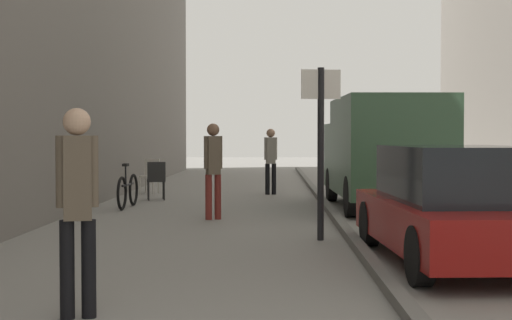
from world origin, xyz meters
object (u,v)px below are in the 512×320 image
at_px(pedestrian_mid_block, 77,197).
at_px(delivery_van, 384,150).
at_px(bicycle_leaning, 128,191).
at_px(cafe_chair_near_window, 150,173).
at_px(pedestrian_far_crossing, 271,157).
at_px(street_sign_post, 321,138).
at_px(parked_car, 457,206).
at_px(pedestrian_main_foreground, 213,164).
at_px(cafe_chair_by_doorway, 156,178).

distance_m(pedestrian_mid_block, delivery_van, 10.62).
height_order(bicycle_leaning, cafe_chair_near_window, bicycle_leaning).
height_order(delivery_van, bicycle_leaning, delivery_van).
height_order(pedestrian_far_crossing, bicycle_leaning, pedestrian_far_crossing).
xyz_separation_m(pedestrian_far_crossing, street_sign_post, (0.76, -8.77, 0.53)).
bearing_deg(pedestrian_mid_block, cafe_chair_near_window, 81.33).
height_order(parked_car, street_sign_post, street_sign_post).
height_order(pedestrian_mid_block, bicycle_leaning, pedestrian_mid_block).
bearing_deg(pedestrian_main_foreground, bicycle_leaning, 111.29).
bearing_deg(cafe_chair_by_doorway, bicycle_leaning, -111.03).
bearing_deg(cafe_chair_near_window, bicycle_leaning, 105.67).
relative_size(pedestrian_far_crossing, cafe_chair_near_window, 1.88).
height_order(pedestrian_main_foreground, street_sign_post, street_sign_post).
bearing_deg(delivery_van, cafe_chair_near_window, 142.73).
distance_m(pedestrian_far_crossing, cafe_chair_near_window, 3.34).
height_order(pedestrian_main_foreground, cafe_chair_by_doorway, pedestrian_main_foreground).
bearing_deg(pedestrian_far_crossing, street_sign_post, -96.59).
height_order(parked_car, bicycle_leaning, parked_car).
bearing_deg(bicycle_leaning, cafe_chair_by_doorway, 83.85).
xyz_separation_m(pedestrian_far_crossing, bicycle_leaning, (-3.12, -3.82, -0.64)).
bearing_deg(bicycle_leaning, pedestrian_main_foreground, -44.37).
xyz_separation_m(delivery_van, parked_car, (-0.13, -6.90, -0.56)).
bearing_deg(delivery_van, street_sign_post, -110.34).
height_order(pedestrian_main_foreground, pedestrian_far_crossing, pedestrian_main_foreground).
relative_size(delivery_van, bicycle_leaning, 2.93).
bearing_deg(pedestrian_main_foreground, cafe_chair_near_window, 87.71).
xyz_separation_m(pedestrian_far_crossing, cafe_chair_by_doorway, (-2.80, -1.82, -0.47)).
height_order(street_sign_post, cafe_chair_near_window, street_sign_post).
relative_size(street_sign_post, cafe_chair_by_doorway, 2.77).
bearing_deg(cafe_chair_near_window, cafe_chair_by_doorway, 116.14).
distance_m(parked_car, street_sign_post, 2.65).
height_order(pedestrian_main_foreground, pedestrian_mid_block, pedestrian_mid_block).
bearing_deg(parked_car, pedestrian_main_foreground, 122.56).
height_order(pedestrian_far_crossing, cafe_chair_by_doorway, pedestrian_far_crossing).
distance_m(cafe_chair_near_window, cafe_chair_by_doorway, 2.18).
bearing_deg(bicycle_leaning, street_sign_post, -49.16).
xyz_separation_m(pedestrian_far_crossing, cafe_chair_near_window, (-3.29, 0.31, -0.47)).
relative_size(pedestrian_mid_block, bicycle_leaning, 1.03).
xyz_separation_m(parked_car, street_sign_post, (-1.55, 1.98, 0.83)).
bearing_deg(pedestrian_mid_block, cafe_chair_by_doorway, 80.20).
xyz_separation_m(pedestrian_far_crossing, delivery_van, (2.45, -3.84, 0.26)).
xyz_separation_m(pedestrian_mid_block, delivery_van, (4.10, 9.80, 0.23)).
relative_size(pedestrian_mid_block, parked_car, 0.42).
height_order(pedestrian_mid_block, parked_car, pedestrian_mid_block).
height_order(pedestrian_mid_block, cafe_chair_near_window, pedestrian_mid_block).
xyz_separation_m(delivery_van, street_sign_post, (-1.69, -4.93, 0.27)).
distance_m(pedestrian_main_foreground, pedestrian_far_crossing, 6.11).
height_order(pedestrian_main_foreground, parked_car, pedestrian_main_foreground).
xyz_separation_m(delivery_van, bicycle_leaning, (-5.57, 0.02, -0.89)).
bearing_deg(pedestrian_far_crossing, delivery_van, -69.02).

